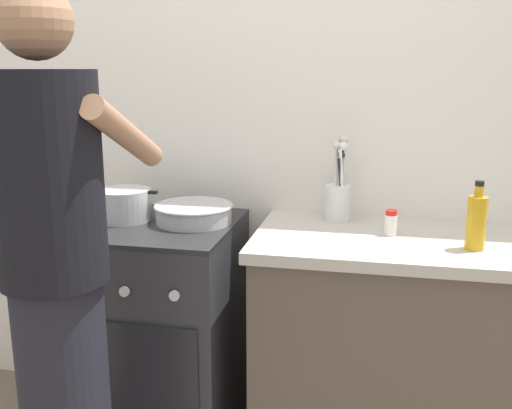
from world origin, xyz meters
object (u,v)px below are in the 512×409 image
object	(u,v)px
stove_range	(161,331)
utensil_crock	(338,196)
spice_bottle	(391,223)
oil_bottle	(476,221)
pot	(124,205)
person	(58,293)
mixing_bowl	(194,212)

from	to	relation	value
stove_range	utensil_crock	bearing A→B (deg)	15.44
spice_bottle	oil_bottle	bearing A→B (deg)	-23.00
spice_bottle	utensil_crock	bearing A→B (deg)	139.61
pot	person	world-z (taller)	person
mixing_bowl	oil_bottle	world-z (taller)	oil_bottle
pot	oil_bottle	world-z (taller)	oil_bottle
stove_range	oil_bottle	world-z (taller)	oil_bottle
mixing_bowl	pot	bearing A→B (deg)	-175.97
utensil_crock	person	distance (m)	1.11
spice_bottle	oil_bottle	size ratio (longest dim) A/B	0.40
spice_bottle	oil_bottle	world-z (taller)	oil_bottle
utensil_crock	pot	bearing A→B (deg)	-168.44
spice_bottle	person	xyz separation A→B (m)	(-0.93, -0.66, -0.08)
stove_range	mixing_bowl	world-z (taller)	mixing_bowl
oil_bottle	pot	bearing A→B (deg)	174.89
oil_bottle	spice_bottle	bearing A→B (deg)	157.00
stove_range	mixing_bowl	size ratio (longest dim) A/B	2.93
pot	utensil_crock	distance (m)	0.84
pot	utensil_crock	size ratio (longest dim) A/B	0.84
pot	mixing_bowl	xyz separation A→B (m)	(0.28, 0.02, -0.02)
stove_range	pot	bearing A→B (deg)	171.76
utensil_crock	spice_bottle	world-z (taller)	utensil_crock
stove_range	spice_bottle	xyz separation A→B (m)	(0.88, 0.02, 0.50)
pot	mixing_bowl	bearing A→B (deg)	4.03
stove_range	oil_bottle	xyz separation A→B (m)	(1.15, -0.10, 0.55)
spice_bottle	stove_range	bearing A→B (deg)	-178.79
pot	mixing_bowl	size ratio (longest dim) A/B	0.92
mixing_bowl	spice_bottle	bearing A→B (deg)	-1.65
person	oil_bottle	bearing A→B (deg)	24.33
pot	spice_bottle	world-z (taller)	pot
oil_bottle	person	size ratio (longest dim) A/B	0.14
utensil_crock	person	bearing A→B (deg)	-131.51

